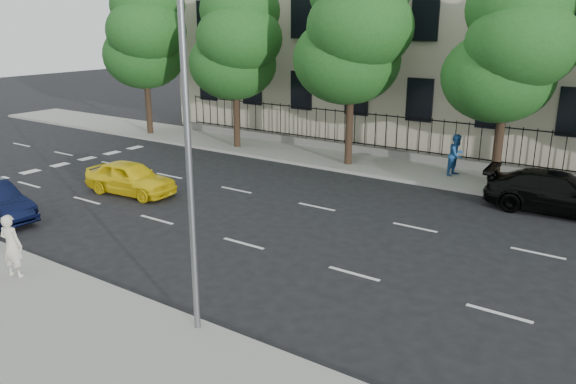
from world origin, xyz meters
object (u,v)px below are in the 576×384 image
(street_light, at_px, (204,106))
(yellow_taxi, at_px, (130,178))
(woman_near, at_px, (12,246))
(black_sedan, at_px, (558,193))

(street_light, height_order, yellow_taxi, street_light)
(woman_near, bearing_deg, yellow_taxi, -78.61)
(woman_near, bearing_deg, black_sedan, -143.43)
(woman_near, bearing_deg, street_light, 176.93)
(black_sedan, relative_size, woman_near, 2.95)
(yellow_taxi, relative_size, black_sedan, 0.77)
(street_light, distance_m, yellow_taxi, 12.25)
(yellow_taxi, distance_m, woman_near, 8.21)
(street_light, distance_m, woman_near, 7.39)
(yellow_taxi, height_order, black_sedan, black_sedan)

